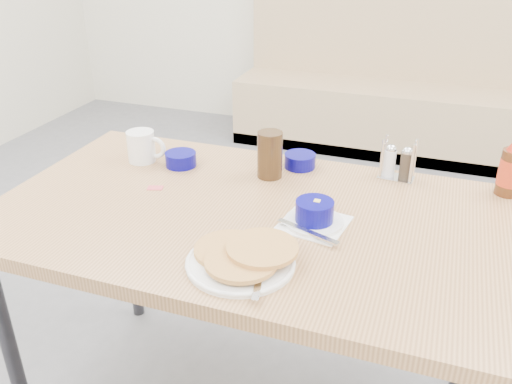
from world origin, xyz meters
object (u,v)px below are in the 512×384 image
(booth_bench, at_px, (378,96))
(coffee_mug, at_px, (142,146))
(creamer_bowl, at_px, (181,159))
(grits_setting, at_px, (314,215))
(condiment_caddy, at_px, (397,165))
(butter_bowl, at_px, (300,161))
(dining_table, at_px, (253,232))
(syrup_bottle, at_px, (512,169))
(amber_tumbler, at_px, (270,155))
(pancake_plate, at_px, (243,258))

(booth_bench, relative_size, coffee_mug, 14.78)
(booth_bench, distance_m, creamer_bowl, 2.39)
(coffee_mug, distance_m, grits_setting, 0.65)
(booth_bench, distance_m, condiment_caddy, 2.27)
(grits_setting, height_order, creamer_bowl, grits_setting)
(coffee_mug, bearing_deg, grits_setting, -18.75)
(butter_bowl, distance_m, condiment_caddy, 0.30)
(coffee_mug, distance_m, creamer_bowl, 0.13)
(creamer_bowl, bearing_deg, condiment_caddy, 11.61)
(dining_table, height_order, grits_setting, grits_setting)
(syrup_bottle, bearing_deg, condiment_caddy, 180.00)
(dining_table, xyz_separation_m, amber_tumbler, (-0.03, 0.23, 0.13))
(amber_tumbler, bearing_deg, butter_bowl, 54.63)
(condiment_caddy, distance_m, syrup_bottle, 0.31)
(pancake_plate, relative_size, grits_setting, 1.31)
(dining_table, distance_m, coffee_mug, 0.50)
(amber_tumbler, bearing_deg, grits_setting, -50.06)
(creamer_bowl, relative_size, condiment_caddy, 0.78)
(creamer_bowl, bearing_deg, syrup_bottle, 7.94)
(pancake_plate, height_order, condiment_caddy, condiment_caddy)
(butter_bowl, distance_m, amber_tumbler, 0.13)
(coffee_mug, bearing_deg, condiment_caddy, 10.26)
(dining_table, bearing_deg, coffee_mug, 155.94)
(grits_setting, xyz_separation_m, amber_tumbler, (-0.20, 0.23, 0.04))
(dining_table, distance_m, syrup_bottle, 0.74)
(grits_setting, xyz_separation_m, syrup_bottle, (0.47, 0.35, 0.05))
(dining_table, distance_m, creamer_bowl, 0.39)
(creamer_bowl, distance_m, syrup_bottle, 0.97)
(coffee_mug, xyz_separation_m, grits_setting, (0.61, -0.21, -0.02))
(creamer_bowl, height_order, condiment_caddy, condiment_caddy)
(pancake_plate, height_order, butter_bowl, same)
(booth_bench, relative_size, condiment_caddy, 15.32)
(butter_bowl, height_order, condiment_caddy, condiment_caddy)
(coffee_mug, height_order, grits_setting, coffee_mug)
(syrup_bottle, bearing_deg, amber_tumbler, -170.27)
(creamer_bowl, xyz_separation_m, condiment_caddy, (0.65, 0.13, 0.02))
(booth_bench, distance_m, syrup_bottle, 2.34)
(booth_bench, relative_size, grits_setting, 9.91)
(grits_setting, xyz_separation_m, butter_bowl, (-0.13, 0.33, -0.01))
(dining_table, height_order, syrup_bottle, syrup_bottle)
(pancake_plate, xyz_separation_m, condiment_caddy, (0.27, 0.58, 0.03))
(booth_bench, height_order, dining_table, booth_bench)
(grits_setting, relative_size, syrup_bottle, 1.08)
(pancake_plate, height_order, grits_setting, grits_setting)
(creamer_bowl, xyz_separation_m, amber_tumbler, (0.29, 0.02, 0.05))
(coffee_mug, xyz_separation_m, butter_bowl, (0.49, 0.12, -0.03))
(booth_bench, distance_m, dining_table, 2.56)
(pancake_plate, distance_m, butter_bowl, 0.56)
(coffee_mug, bearing_deg, butter_bowl, 14.11)
(coffee_mug, relative_size, syrup_bottle, 0.72)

